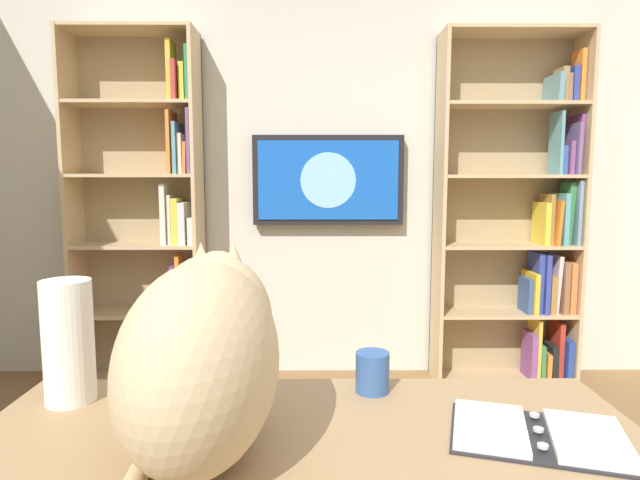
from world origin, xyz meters
TOP-DOWN VIEW (x-y plane):
  - wall_back at (0.00, -2.23)m, footprint 4.52×0.06m
  - bookshelf_left at (-1.25, -2.06)m, footprint 0.87×0.28m
  - bookshelf_right at (1.06, -2.07)m, footprint 0.78×0.28m
  - wall_mounted_tv at (-0.04, -2.15)m, footprint 0.94×0.07m
  - cat at (0.24, 0.24)m, footprint 0.27×0.62m
  - open_binder at (-0.40, 0.20)m, footprint 0.38×0.30m
  - paper_towel_roll at (0.60, 0.02)m, footprint 0.11×0.11m
  - coffee_mug at (-0.10, -0.03)m, footprint 0.08×0.08m

SIDE VIEW (x-z plane):
  - open_binder at x=-0.40m, z-range 0.76..0.79m
  - coffee_mug at x=-0.10m, z-range 0.77..0.86m
  - paper_towel_roll at x=0.60m, z-range 0.77..1.05m
  - cat at x=0.24m, z-range 0.77..1.15m
  - bookshelf_left at x=-1.25m, z-range -0.09..2.05m
  - bookshelf_right at x=1.06m, z-range -0.02..2.13m
  - wall_mounted_tv at x=-0.04m, z-range 0.98..1.54m
  - wall_back at x=0.00m, z-range 0.00..2.70m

